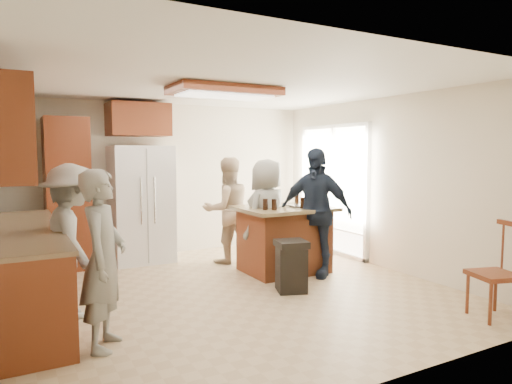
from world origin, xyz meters
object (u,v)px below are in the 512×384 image
refrigerator (141,204)px  spindle_chair (496,275)px  person_behind_left (227,210)px  person_behind_right (267,215)px  trash_bin (291,266)px  person_front_left (103,259)px  kitchen_island (284,238)px  person_counter (72,241)px  person_side_right (315,212)px

refrigerator → spindle_chair: 4.92m
person_behind_left → person_behind_right: size_ratio=1.01×
person_behind_left → trash_bin: bearing=92.6°
person_behind_right → refrigerator: (-1.42, 1.44, 0.10)m
person_behind_right → spindle_chair: (1.13, -2.74, -0.35)m
person_front_left → refrigerator: refrigerator is taller
kitchen_island → person_behind_right: bearing=147.1°
person_behind_right → trash_bin: 1.11m
trash_bin → person_behind_left: bearing=91.5°
person_behind_left → trash_bin: (0.04, -1.74, -0.49)m
person_counter → spindle_chair: (3.80, -2.13, -0.34)m
person_behind_left → refrigerator: bearing=-29.1°
person_behind_left → person_counter: 2.77m
person_behind_right → person_side_right: (0.47, -0.51, 0.08)m
person_behind_left → refrigerator: size_ratio=0.90×
person_front_left → person_behind_right: person_behind_right is taller
person_behind_left → person_side_right: size_ratio=0.92×
person_behind_left → spindle_chair: person_behind_left is taller
person_side_right → person_counter: size_ratio=1.11×
refrigerator → kitchen_island: size_ratio=1.41×
person_front_left → person_side_right: size_ratio=0.89×
person_behind_left → person_counter: (-2.41, -1.38, -0.02)m
person_counter → trash_bin: size_ratio=2.52×
person_side_right → kitchen_island: size_ratio=1.38×
kitchen_island → trash_bin: bearing=-116.6°
person_side_right → person_counter: person_side_right is taller
person_behind_right → trash_bin: person_behind_right is taller
person_side_right → kitchen_island: 0.61m
person_counter → refrigerator: size_ratio=0.88×
person_front_left → person_counter: bearing=33.9°
trash_bin → spindle_chair: (1.35, -1.76, 0.13)m
person_behind_left → refrigerator: (-1.16, 0.67, 0.09)m
person_behind_left → trash_bin: size_ratio=2.58×
trash_bin → person_behind_right: bearing=77.2°
person_counter → kitchen_island: 2.93m
person_front_left → spindle_chair: (3.66, -1.18, -0.33)m
person_behind_left → spindle_chair: bearing=112.8°
person_behind_right → person_side_right: bearing=109.7°
person_side_right → person_counter: 3.14m
person_side_right → trash_bin: bearing=-89.7°
refrigerator → kitchen_island: (1.63, -1.57, -0.43)m
person_front_left → refrigerator: 3.20m
trash_bin → spindle_chair: spindle_chair is taller
refrigerator → spindle_chair: (2.55, -4.18, -0.45)m
person_behind_right → person_front_left: bearing=8.9°
refrigerator → trash_bin: refrigerator is taller
person_side_right → spindle_chair: (0.66, -2.23, -0.43)m
person_behind_right → refrigerator: refrigerator is taller
person_side_right → refrigerator: refrigerator is taller
person_counter → person_front_left: bearing=-178.6°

